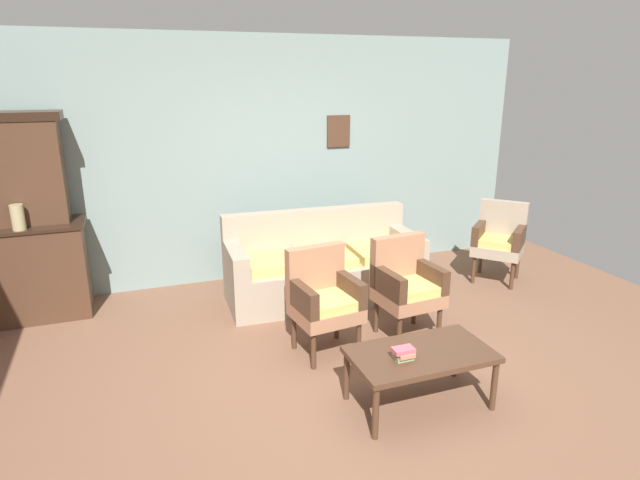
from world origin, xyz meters
TOP-DOWN VIEW (x-y plane):
  - ground_plane at (0.00, 0.00)m, footprint 7.68×7.68m
  - wall_back_with_decor at (0.00, 2.63)m, footprint 6.40×0.09m
  - side_cabinet at (-2.46, 2.25)m, footprint 1.16×0.55m
  - cabinet_upper_hutch at (-2.46, 2.33)m, footprint 0.99×0.38m
  - vase_on_cabinet at (-2.42, 2.07)m, footprint 0.12×0.12m
  - floral_couch at (0.39, 1.72)m, footprint 2.04×0.89m
  - armchair_by_doorway at (-0.02, 0.63)m, footprint 0.57×0.55m
  - armchair_near_cabinet at (0.78, 0.66)m, footprint 0.56×0.54m
  - wingback_chair_by_fireplace at (2.45, 1.51)m, footprint 0.71×0.71m
  - coffee_table at (0.34, -0.35)m, footprint 1.00×0.56m
  - book_stack_on_table at (0.17, -0.40)m, footprint 0.15×0.11m

SIDE VIEW (x-z plane):
  - ground_plane at x=0.00m, z-range 0.00..0.00m
  - floral_couch at x=0.39m, z-range -0.12..0.78m
  - coffee_table at x=0.34m, z-range 0.17..0.59m
  - book_stack_on_table at x=0.17m, z-range 0.42..0.51m
  - side_cabinet at x=-2.46m, z-range 0.00..0.93m
  - armchair_by_doorway at x=-0.02m, z-range 0.05..0.95m
  - armchair_near_cabinet at x=0.78m, z-range 0.05..0.95m
  - wingback_chair_by_fireplace at x=2.45m, z-range 0.05..0.95m
  - vase_on_cabinet at x=-2.42m, z-range 0.93..1.16m
  - wall_back_with_decor at x=0.00m, z-range 0.00..2.70m
  - cabinet_upper_hutch at x=-2.46m, z-range 0.94..1.97m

